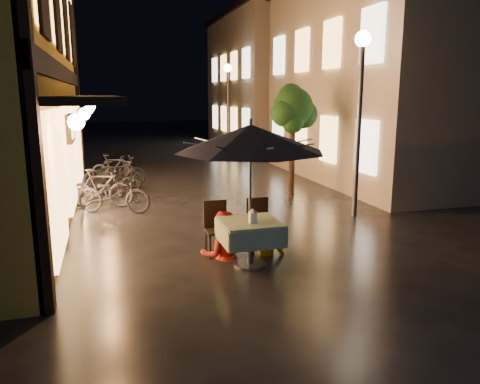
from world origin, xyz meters
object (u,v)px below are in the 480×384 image
object	(u,v)px
cafe_table	(250,232)
person_yellow	(266,216)
streetlamp_near	(360,91)
patio_umbrella	(250,138)
table_lantern	(253,215)
person_orange	(222,212)
bicycle_0	(114,194)

from	to	relation	value
cafe_table	person_yellow	size ratio (longest dim) A/B	0.71
streetlamp_near	person_yellow	world-z (taller)	streetlamp_near
patio_umbrella	table_lantern	size ratio (longest dim) A/B	9.88
patio_umbrella	person_orange	distance (m)	1.49
table_lantern	bicycle_0	xyz separation A→B (m)	(-2.12, 4.50, -0.44)
streetlamp_near	cafe_table	xyz separation A→B (m)	(-3.37, -2.48, -2.33)
patio_umbrella	person_yellow	xyz separation A→B (m)	(0.45, 0.50, -1.45)
patio_umbrella	bicycle_0	xyz separation A→B (m)	(-2.12, 4.35, -1.67)
table_lantern	bicycle_0	size ratio (longest dim) A/B	0.14
table_lantern	person_yellow	world-z (taller)	person_yellow
table_lantern	patio_umbrella	bearing A→B (deg)	90.00
person_orange	person_yellow	world-z (taller)	person_orange
cafe_table	bicycle_0	xyz separation A→B (m)	(-2.12, 4.35, -0.11)
patio_umbrella	bicycle_0	world-z (taller)	patio_umbrella
cafe_table	bicycle_0	world-z (taller)	bicycle_0
table_lantern	person_orange	distance (m)	0.81
streetlamp_near	bicycle_0	bearing A→B (deg)	161.24
streetlamp_near	bicycle_0	xyz separation A→B (m)	(-5.49, 1.87, -2.44)
streetlamp_near	cafe_table	distance (m)	4.79
cafe_table	bicycle_0	size ratio (longest dim) A/B	0.54
table_lantern	streetlamp_near	bearing A→B (deg)	37.96
bicycle_0	cafe_table	bearing A→B (deg)	-132.07
bicycle_0	streetlamp_near	bearing A→B (deg)	-86.82
patio_umbrella	table_lantern	world-z (taller)	patio_umbrella
cafe_table	streetlamp_near	bearing A→B (deg)	36.31
person_yellow	table_lantern	bearing A→B (deg)	63.51
table_lantern	person_yellow	size ratio (longest dim) A/B	0.18
streetlamp_near	person_orange	bearing A→B (deg)	-152.83
person_orange	person_yellow	distance (m)	0.80
streetlamp_near	person_orange	xyz separation A→B (m)	(-3.71, -1.90, -2.10)
patio_umbrella	person_orange	xyz separation A→B (m)	(-0.34, 0.58, -1.33)
table_lantern	bicycle_0	world-z (taller)	table_lantern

